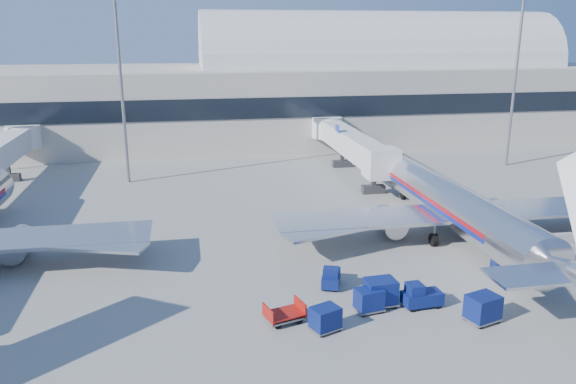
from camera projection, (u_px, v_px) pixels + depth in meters
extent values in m
plane|color=gray|center=(363.00, 268.00, 43.21)|extent=(260.00, 260.00, 0.00)
cube|color=#B2AA9E|center=(108.00, 107.00, 90.19)|extent=(170.00, 28.00, 12.00)
cube|color=black|center=(95.00, 112.00, 76.72)|extent=(170.00, 0.40, 3.00)
cylinder|color=silver|center=(377.00, 66.00, 96.35)|extent=(60.00, 18.00, 18.00)
cylinder|color=silver|center=(451.00, 203.00, 49.82)|extent=(3.80, 28.00, 3.80)
sphere|color=silver|center=(394.00, 167.00, 63.06)|extent=(3.72, 3.72, 3.72)
cube|color=#9D0C15|center=(446.00, 197.00, 50.70)|extent=(3.85, 20.16, 0.32)
cube|color=navy|center=(446.00, 201.00, 50.80)|extent=(3.85, 20.16, 0.32)
cube|color=silver|center=(576.00, 272.00, 34.05)|extent=(11.00, 3.00, 0.18)
cube|color=silver|center=(456.00, 213.00, 49.04)|extent=(32.00, 5.00, 0.28)
cylinder|color=#B7B7BC|center=(389.00, 221.00, 49.77)|extent=(2.10, 3.80, 2.10)
cylinder|color=#B7B7BC|center=(503.00, 214.00, 51.68)|extent=(2.10, 3.80, 2.10)
cylinder|color=black|center=(403.00, 195.00, 60.90)|extent=(0.40, 0.90, 0.90)
cylinder|color=#B7B7BC|center=(17.00, 244.00, 44.39)|extent=(2.10, 3.80, 2.10)
cube|color=silver|center=(349.00, 142.00, 71.80)|extent=(2.70, 24.00, 2.70)
cube|color=silver|center=(381.00, 163.00, 60.27)|extent=(3.40, 3.20, 3.20)
cylinder|color=silver|center=(327.00, 127.00, 82.68)|extent=(4.40, 4.40, 3.00)
cube|color=#2D2D30|center=(374.00, 178.00, 62.95)|extent=(0.50, 0.50, 3.00)
cube|color=#2D2D30|center=(373.00, 189.00, 63.32)|extent=(2.60, 1.00, 0.90)
cube|color=#2D2D30|center=(342.00, 154.00, 75.25)|extent=(0.50, 0.50, 3.00)
cube|color=#2D2D30|center=(342.00, 164.00, 75.62)|extent=(2.60, 1.00, 0.90)
cube|color=navy|center=(337.00, 128.00, 71.03)|extent=(0.12, 1.40, 0.90)
cylinder|color=silver|center=(24.00, 137.00, 75.40)|extent=(4.40, 4.40, 3.00)
cube|color=#2D2D30|center=(8.00, 167.00, 67.96)|extent=(0.50, 0.50, 3.00)
cube|color=#2D2D30|center=(9.00, 178.00, 68.33)|extent=(2.60, 1.00, 0.90)
cylinder|color=slate|center=(122.00, 91.00, 65.10)|extent=(0.36, 0.36, 22.00)
cylinder|color=slate|center=(515.00, 84.00, 73.77)|extent=(0.36, 0.36, 22.00)
cube|color=#9E9E96|center=(557.00, 239.00, 48.10)|extent=(3.00, 0.55, 0.90)
cube|color=#0B1754|center=(422.00, 298.00, 37.06)|extent=(2.68, 1.49, 0.85)
cube|color=#0B1754|center=(415.00, 290.00, 36.73)|extent=(1.10, 1.20, 0.79)
cylinder|color=black|center=(430.00, 297.00, 37.83)|extent=(0.65, 0.29, 0.63)
cube|color=#0B1754|center=(510.00, 265.00, 42.30)|extent=(2.68, 1.65, 0.82)
cube|color=#0B1754|center=(503.00, 257.00, 42.12)|extent=(1.15, 1.24, 0.76)
cylinder|color=black|center=(518.00, 266.00, 42.87)|extent=(0.64, 0.34, 0.61)
cube|color=#0B1754|center=(331.00, 278.00, 40.13)|extent=(1.94, 2.69, 0.79)
cube|color=#0B1754|center=(331.00, 273.00, 39.45)|extent=(1.31, 1.24, 0.74)
cylinder|color=black|center=(325.00, 276.00, 41.08)|extent=(0.41, 0.64, 0.59)
cube|color=#0B1754|center=(380.00, 291.00, 37.07)|extent=(2.08, 1.67, 1.60)
cube|color=slate|center=(380.00, 302.00, 37.29)|extent=(2.20, 1.73, 0.11)
cylinder|color=black|center=(387.00, 297.00, 38.04)|extent=(0.45, 0.20, 0.44)
cube|color=#0B1754|center=(369.00, 299.00, 36.34)|extent=(1.89, 1.58, 1.35)
cube|color=slate|center=(369.00, 308.00, 36.53)|extent=(1.99, 1.65, 0.09)
cylinder|color=black|center=(374.00, 304.00, 37.21)|extent=(0.39, 0.21, 0.37)
cube|color=#0B1754|center=(325.00, 318.00, 33.99)|extent=(2.02, 1.82, 1.34)
cube|color=slate|center=(325.00, 327.00, 34.17)|extent=(2.13, 1.90, 0.09)
cylinder|color=black|center=(329.00, 321.00, 34.92)|extent=(0.40, 0.28, 0.37)
cube|color=#0B1754|center=(483.00, 307.00, 35.00)|extent=(2.27, 1.99, 1.54)
cube|color=slate|center=(482.00, 318.00, 35.21)|extent=(2.39, 2.07, 0.11)
cylinder|color=black|center=(483.00, 312.00, 36.05)|extent=(0.46, 0.29, 0.43)
cube|color=slate|center=(284.00, 317.00, 35.14)|extent=(2.70, 2.20, 0.13)
cube|color=maroon|center=(284.00, 313.00, 35.08)|extent=(2.72, 2.25, 0.09)
cylinder|color=black|center=(291.00, 312.00, 36.01)|extent=(0.46, 0.29, 0.43)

